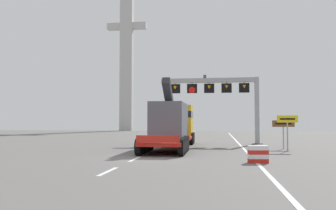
{
  "coord_description": "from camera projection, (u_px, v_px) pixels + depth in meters",
  "views": [
    {
      "loc": [
        4.17,
        -20.55,
        2.19
      ],
      "look_at": [
        -0.03,
        8.89,
        3.56
      ],
      "focal_mm": 37.07,
      "sensor_mm": 36.0,
      "label": 1
    }
  ],
  "objects": [
    {
      "name": "crash_barrier_striped",
      "position": [
        258.0,
        154.0,
        18.04
      ],
      "size": [
        1.05,
        0.61,
        0.9
      ],
      "color": "red",
      "rests_on": "ground"
    },
    {
      "name": "bridge_pylon_distant",
      "position": [
        127.0,
        45.0,
        78.63
      ],
      "size": [
        9.0,
        2.0,
        38.25
      ],
      "color": "#B7B7B2",
      "rests_on": "ground"
    },
    {
      "name": "exit_sign_yellow",
      "position": [
        287.0,
        124.0,
        25.07
      ],
      "size": [
        1.46,
        0.15,
        2.58
      ],
      "color": "#9EA0A5",
      "rests_on": "ground"
    },
    {
      "name": "tourist_info_sign_brown",
      "position": [
        283.0,
        127.0,
        27.18
      ],
      "size": [
        1.7,
        0.15,
        2.23
      ],
      "color": "#9EA0A5",
      "rests_on": "ground"
    },
    {
      "name": "lane_markings",
      "position": [
        180.0,
        138.0,
        44.12
      ],
      "size": [
        0.2,
        61.6,
        0.01
      ],
      "color": "silver",
      "rests_on": "ground"
    },
    {
      "name": "ground",
      "position": [
        148.0,
        157.0,
        20.81
      ],
      "size": [
        112.0,
        112.0,
        0.0
      ],
      "primitive_type": "plane",
      "color": "slate"
    },
    {
      "name": "heavy_haul_truck_red",
      "position": [
        173.0,
        123.0,
        28.97
      ],
      "size": [
        3.09,
        14.08,
        5.3
      ],
      "color": "red",
      "rests_on": "ground"
    },
    {
      "name": "overhead_lane_gantry",
      "position": [
        222.0,
        91.0,
        33.56
      ],
      "size": [
        9.68,
        0.9,
        6.67
      ],
      "color": "#9EA0A5",
      "rests_on": "ground"
    },
    {
      "name": "edge_line_right",
      "position": [
        240.0,
        145.0,
        31.8
      ],
      "size": [
        0.2,
        63.0,
        0.01
      ],
      "primitive_type": "cube",
      "color": "silver",
      "rests_on": "ground"
    }
  ]
}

